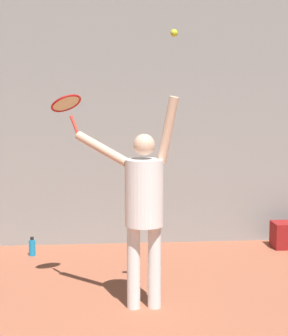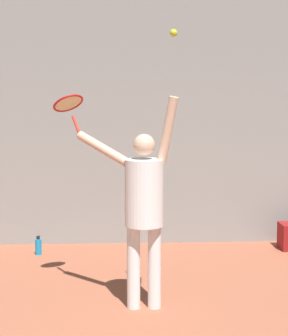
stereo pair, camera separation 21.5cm
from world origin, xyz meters
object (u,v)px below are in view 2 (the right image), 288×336
object	(u,v)px
tennis_player	(143,201)
tennis_ball	(174,33)
water_bottle	(38,246)
tennis_racket	(69,105)

from	to	relation	value
tennis_player	tennis_ball	bearing A→B (deg)	-28.69
water_bottle	tennis_racket	bearing A→B (deg)	-70.34
tennis_player	water_bottle	xyz separation A→B (m)	(-1.27, 2.01, -0.96)
tennis_racket	tennis_ball	size ratio (longest dim) A/B	6.17
tennis_ball	tennis_player	bearing A→B (deg)	151.31
tennis_ball	water_bottle	size ratio (longest dim) A/B	0.28
tennis_racket	tennis_ball	world-z (taller)	tennis_ball
tennis_racket	water_bottle	distance (m)	2.45
tennis_player	tennis_ball	world-z (taller)	tennis_ball
tennis_racket	water_bottle	world-z (taller)	tennis_racket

